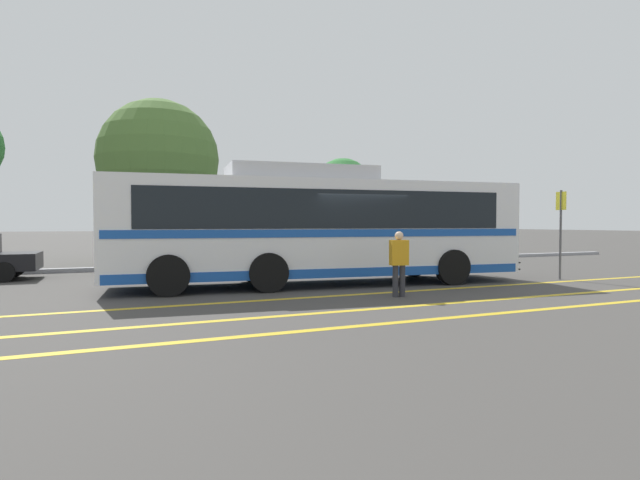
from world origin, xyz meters
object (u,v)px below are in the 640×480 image
object	(u,v)px
tree_1	(343,189)
tree_2	(159,159)
transit_bus	(319,226)
parked_car_1	(181,252)
bus_stop_sign	(561,224)
pedestrian_0	(399,260)

from	to	relation	value
tree_1	tree_2	xyz separation A→B (m)	(-8.52, 0.53, 1.07)
transit_bus	tree_1	world-z (taller)	tree_1
parked_car_1	tree_1	xyz separation A→B (m)	(8.16, 3.71, 2.69)
parked_car_1	tree_1	distance (m)	9.36
transit_bus	bus_stop_sign	size ratio (longest dim) A/B	4.32
bus_stop_sign	tree_2	size ratio (longest dim) A/B	0.39
transit_bus	bus_stop_sign	distance (m)	7.55
bus_stop_sign	transit_bus	bearing A→B (deg)	-97.24
parked_car_1	tree_1	world-z (taller)	tree_1
bus_stop_sign	tree_1	size ratio (longest dim) A/B	0.56
parked_car_1	tree_2	distance (m)	5.69
pedestrian_0	transit_bus	bearing A→B (deg)	-63.33
transit_bus	bus_stop_sign	world-z (taller)	transit_bus
tree_1	tree_2	distance (m)	8.60
pedestrian_0	tree_1	xyz separation A→B (m)	(4.25, 11.93, 2.54)
pedestrian_0	bus_stop_sign	distance (m)	6.71
transit_bus	tree_2	bearing A→B (deg)	-154.09
tree_1	parked_car_1	bearing A→B (deg)	-155.52
transit_bus	pedestrian_0	size ratio (longest dim) A/B	7.72
parked_car_1	pedestrian_0	world-z (taller)	pedestrian_0
parked_car_1	tree_1	bearing A→B (deg)	-62.25
transit_bus	parked_car_1	world-z (taller)	transit_bus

